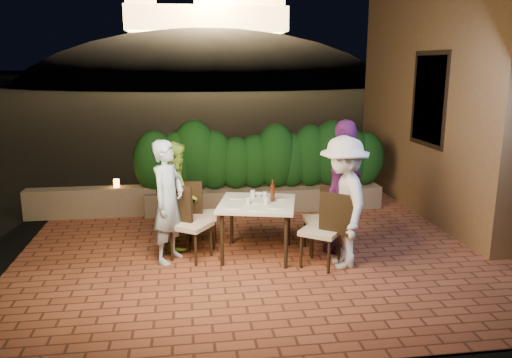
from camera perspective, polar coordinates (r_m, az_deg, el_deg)
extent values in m
plane|color=black|center=(6.87, 2.39, -9.09)|extent=(400.00, 400.00, 0.00)
cube|color=brown|center=(7.35, 1.67, -8.04)|extent=(7.00, 6.00, 0.15)
cube|color=olive|center=(9.54, 22.43, 11.69)|extent=(1.60, 5.00, 5.00)
cube|color=black|center=(8.74, 19.33, 8.60)|extent=(0.08, 1.00, 1.40)
cube|color=black|center=(8.74, 19.28, 8.61)|extent=(0.06, 1.15, 1.55)
cube|color=#75624A|center=(8.98, 0.99, -2.24)|extent=(4.20, 0.55, 0.40)
cube|color=#75624A|center=(9.01, -18.23, -2.53)|extent=(2.20, 0.30, 0.50)
ellipsoid|color=black|center=(66.65, -5.42, 7.33)|extent=(52.00, 40.00, 22.00)
cylinder|color=white|center=(6.49, -2.55, -3.17)|extent=(0.22, 0.22, 0.01)
cylinder|color=white|center=(6.93, -2.25, -2.12)|extent=(0.21, 0.21, 0.01)
cylinder|color=white|center=(6.49, 2.14, -3.16)|extent=(0.23, 0.23, 0.01)
cylinder|color=white|center=(6.92, 2.69, -2.13)|extent=(0.23, 0.23, 0.01)
cylinder|color=white|center=(6.72, 0.03, -2.60)|extent=(0.20, 0.20, 0.01)
cylinder|color=white|center=(6.38, 0.27, -3.46)|extent=(0.21, 0.21, 0.01)
cylinder|color=silver|center=(6.59, -0.92, -2.51)|extent=(0.06, 0.06, 0.10)
cylinder|color=silver|center=(6.89, -0.38, -1.74)|extent=(0.07, 0.07, 0.11)
cylinder|color=silver|center=(6.59, 1.18, -2.48)|extent=(0.06, 0.06, 0.11)
cylinder|color=silver|center=(6.80, 1.06, -1.94)|extent=(0.07, 0.07, 0.12)
imported|color=white|center=(7.02, 0.19, -1.80)|extent=(0.20, 0.20, 0.04)
imported|color=#A5BED4|center=(6.60, -10.02, -2.58)|extent=(0.63, 0.71, 1.63)
imported|color=#94C33D|center=(7.14, -9.11, -1.78)|extent=(0.66, 0.80, 1.52)
imported|color=white|center=(6.42, 9.92, -2.66)|extent=(0.66, 1.11, 1.70)
imported|color=#6B256F|center=(6.94, 10.09, -0.85)|extent=(1.02, 1.13, 1.85)
cylinder|color=orange|center=(8.86, -15.66, -0.47)|extent=(0.10, 0.10, 0.14)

